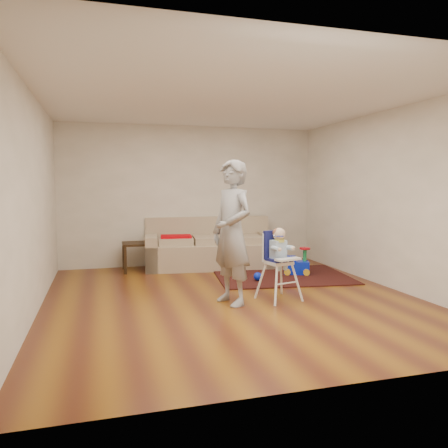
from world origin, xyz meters
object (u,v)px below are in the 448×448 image
object	(u,v)px
ride_on_toy	(296,260)
toy_ball	(258,276)
adult	(232,233)
side_table	(137,257)
high_chair	(279,265)
sofa	(210,243)

from	to	relation	value
ride_on_toy	toy_ball	distance (m)	0.92
toy_ball	adult	world-z (taller)	adult
side_table	adult	xyz separation A→B (m)	(1.02, -2.55, 0.69)
ride_on_toy	high_chair	size ratio (longest dim) A/B	0.47
adult	side_table	bearing A→B (deg)	-178.79
high_chair	adult	distance (m)	0.81
side_table	adult	world-z (taller)	adult
toy_ball	adult	bearing A→B (deg)	-124.66
sofa	side_table	xyz separation A→B (m)	(-1.36, -0.00, -0.21)
side_table	toy_ball	xyz separation A→B (m)	(1.80, -1.42, -0.18)
toy_ball	ride_on_toy	bearing A→B (deg)	21.47
adult	high_chair	bearing A→B (deg)	69.68
high_chair	adult	size ratio (longest dim) A/B	0.53
toy_ball	high_chair	world-z (taller)	high_chair
toy_ball	high_chair	size ratio (longest dim) A/B	0.13
ride_on_toy	adult	size ratio (longest dim) A/B	0.25
side_table	sofa	bearing A→B (deg)	0.02
side_table	ride_on_toy	xyz separation A→B (m)	(2.64, -1.09, -0.01)
sofa	high_chair	world-z (taller)	high_chair
sofa	ride_on_toy	distance (m)	1.70
sofa	adult	xyz separation A→B (m)	(-0.34, -2.55, 0.48)
side_table	ride_on_toy	distance (m)	2.86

